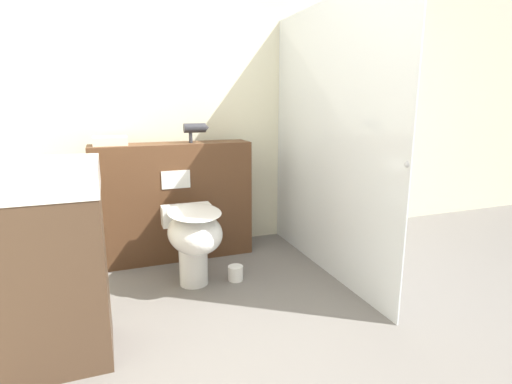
{
  "coord_description": "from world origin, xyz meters",
  "views": [
    {
      "loc": [
        -0.86,
        -1.6,
        1.28
      ],
      "look_at": [
        0.15,
        1.1,
        0.62
      ],
      "focal_mm": 28.0,
      "sensor_mm": 36.0,
      "label": 1
    }
  ],
  "objects": [
    {
      "name": "toilet",
      "position": [
        -0.35,
        0.99,
        0.38
      ],
      "size": [
        0.36,
        0.61,
        0.57
      ],
      "color": "white",
      "rests_on": "ground_plane"
    },
    {
      "name": "shower_glass",
      "position": [
        0.65,
        0.95,
        0.99
      ],
      "size": [
        0.04,
        1.76,
        1.97
      ],
      "color": "silver",
      "rests_on": "ground_plane"
    },
    {
      "name": "hair_drier",
      "position": [
        -0.19,
        1.57,
        1.07
      ],
      "size": [
        0.2,
        0.08,
        0.15
      ],
      "color": "#2D2D33",
      "rests_on": "partition_panel"
    },
    {
      "name": "sink_vanity",
      "position": [
        -1.19,
        0.43,
        0.51
      ],
      "size": [
        0.58,
        0.44,
        1.15
      ],
      "color": "#473323",
      "rests_on": "ground_plane"
    },
    {
      "name": "folded_towel",
      "position": [
        -0.83,
        1.62,
        0.99
      ],
      "size": [
        0.25,
        0.19,
        0.06
      ],
      "color": "beige",
      "rests_on": "partition_panel"
    },
    {
      "name": "spare_toilet_roll",
      "position": [
        -0.05,
        0.98,
        0.05
      ],
      "size": [
        0.11,
        0.11,
        0.11
      ],
      "color": "white",
      "rests_on": "ground_plane"
    },
    {
      "name": "ground_plane",
      "position": [
        0.0,
        0.0,
        0.0
      ],
      "size": [
        12.0,
        12.0,
        0.0
      ],
      "primitive_type": "plane",
      "color": "slate"
    },
    {
      "name": "wall_back",
      "position": [
        0.0,
        1.87,
        1.25
      ],
      "size": [
        8.0,
        0.06,
        2.5
      ],
      "color": "beige",
      "rests_on": "ground_plane"
    },
    {
      "name": "partition_panel",
      "position": [
        -0.38,
        1.6,
        0.48
      ],
      "size": [
        1.25,
        0.29,
        0.95
      ],
      "color": "#51331E",
      "rests_on": "ground_plane"
    }
  ]
}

